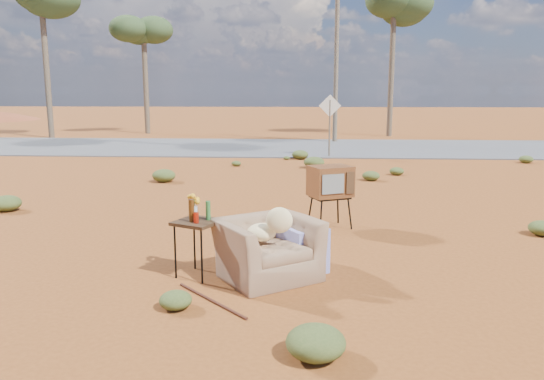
{
  "coord_description": "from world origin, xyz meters",
  "views": [
    {
      "loc": [
        0.6,
        -6.81,
        2.33
      ],
      "look_at": [
        0.12,
        1.29,
        0.8
      ],
      "focal_mm": 35.0,
      "sensor_mm": 36.0,
      "label": 1
    }
  ],
  "objects": [
    {
      "name": "ground",
      "position": [
        0.0,
        0.0,
        0.0
      ],
      "size": [
        140.0,
        140.0,
        0.0
      ],
      "primitive_type": "plane",
      "color": "brown",
      "rests_on": "ground"
    },
    {
      "name": "highway",
      "position": [
        0.0,
        15.0,
        0.02
      ],
      "size": [
        140.0,
        7.0,
        0.04
      ],
      "primitive_type": "cube",
      "color": "#565659",
      "rests_on": "ground"
    },
    {
      "name": "armchair",
      "position": [
        0.24,
        -0.38,
        0.47
      ],
      "size": [
        1.48,
        1.47,
        1.01
      ],
      "rotation": [
        0.0,
        0.0,
        0.6
      ],
      "color": "#846348",
      "rests_on": "ground"
    },
    {
      "name": "tv_unit",
      "position": [
        1.06,
        2.07,
        0.8
      ],
      "size": [
        0.82,
        0.75,
        1.07
      ],
      "rotation": [
        0.0,
        0.0,
        0.43
      ],
      "color": "black",
      "rests_on": "ground"
    },
    {
      "name": "side_table",
      "position": [
        -0.74,
        -0.4,
        0.75
      ],
      "size": [
        0.67,
        0.67,
        1.02
      ],
      "rotation": [
        0.0,
        0.0,
        -0.43
      ],
      "color": "#3B2715",
      "rests_on": "ground"
    },
    {
      "name": "rusty_bar",
      "position": [
        -0.41,
        -1.26,
        0.02
      ],
      "size": [
        0.92,
        0.96,
        0.03
      ],
      "primitive_type": "cylinder",
      "rotation": [
        0.0,
        1.57,
        -0.8
      ],
      "color": "#4E2214",
      "rests_on": "ground"
    },
    {
      "name": "road_sign",
      "position": [
        1.5,
        12.0,
        1.5
      ],
      "size": [
        0.78,
        0.06,
        2.19
      ],
      "color": "brown",
      "rests_on": "ground"
    },
    {
      "name": "eucalyptus_near_left",
      "position": [
        -8.0,
        22.0,
        5.45
      ],
      "size": [
        3.2,
        3.2,
        6.6
      ],
      "color": "brown",
      "rests_on": "ground"
    },
    {
      "name": "eucalyptus_center",
      "position": [
        5.0,
        21.0,
        6.43
      ],
      "size": [
        3.2,
        3.2,
        7.6
      ],
      "color": "brown",
      "rests_on": "ground"
    },
    {
      "name": "utility_pole_center",
      "position": [
        2.0,
        17.5,
        4.15
      ],
      "size": [
        1.4,
        0.2,
        8.0
      ],
      "color": "brown",
      "rests_on": "ground"
    },
    {
      "name": "scrub_patch",
      "position": [
        -0.82,
        4.41,
        0.14
      ],
      "size": [
        17.49,
        8.07,
        0.33
      ],
      "color": "#4B5626",
      "rests_on": "ground"
    }
  ]
}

